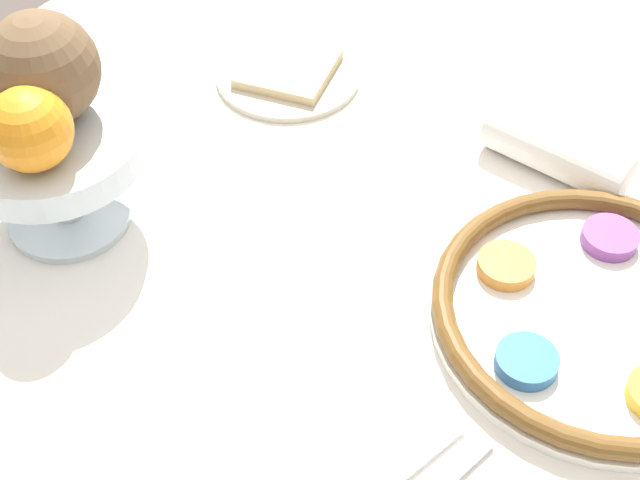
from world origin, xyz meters
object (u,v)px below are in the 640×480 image
Objects in this scene: seder_plate at (600,311)px; orange_fruit at (29,129)px; bread_plate at (288,73)px; fruit_stand at (52,155)px; coconut at (42,68)px; napkin_roll at (556,152)px.

orange_fruit reaches higher than seder_plate.
seder_plate is 0.47m from bread_plate.
orange_fruit is (-0.03, 0.03, 0.07)m from fruit_stand.
coconut is at bearing -61.12° from fruit_stand.
bread_plate is at bearing -96.53° from fruit_stand.
seder_plate is 2.89× the size of coconut.
napkin_roll is (-0.34, -0.39, -0.13)m from orange_fruit.
orange_fruit is 0.53m from napkin_roll.
fruit_stand is 0.08m from coconut.
fruit_stand is 0.08m from orange_fruit.
seder_plate is 0.53m from orange_fruit.
coconut is (0.01, -0.02, 0.08)m from fruit_stand.
orange_fruit is (0.46, 0.22, 0.14)m from seder_plate.
napkin_roll is at bearing -174.18° from bread_plate.
seder_plate is 0.21m from napkin_roll.
coconut is (0.50, 0.16, 0.15)m from seder_plate.
coconut reaches higher than napkin_roll.
napkin_roll is (-0.37, -0.35, -0.06)m from fruit_stand.
fruit_stand is at bearing 83.47° from bread_plate.
coconut is 0.34m from bread_plate.
orange_fruit reaches higher than bread_plate.
seder_plate is 0.53m from fruit_stand.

